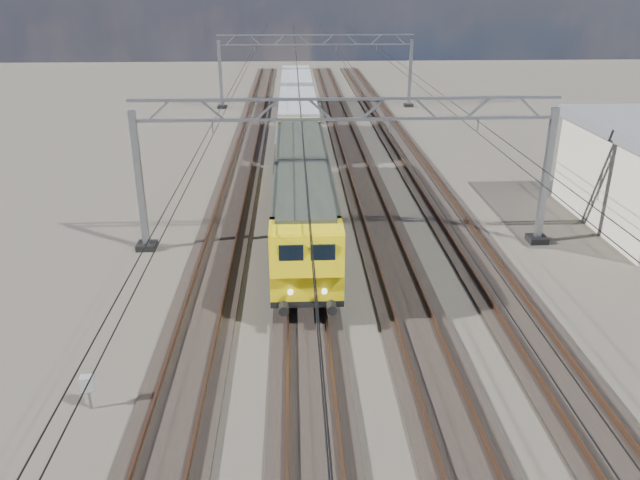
{
  "coord_description": "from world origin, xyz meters",
  "views": [
    {
      "loc": [
        -2.43,
        -23.81,
        11.86
      ],
      "look_at": [
        -1.41,
        -1.06,
        2.4
      ],
      "focal_mm": 35.0,
      "sensor_mm": 36.0,
      "label": 1
    }
  ],
  "objects_px": {
    "locomotive": "(302,188)",
    "catenary_gantry_mid": "(346,168)",
    "trackside_cabinet": "(87,385)",
    "catenary_gantry_far": "(316,68)",
    "hopper_wagon_lead": "(298,118)",
    "hopper_wagon_mid": "(296,89)"
  },
  "relations": [
    {
      "from": "locomotive",
      "to": "catenary_gantry_mid",
      "type": "bearing_deg",
      "value": -44.54
    },
    {
      "from": "locomotive",
      "to": "trackside_cabinet",
      "type": "relative_size",
      "value": 18.52
    },
    {
      "from": "catenary_gantry_mid",
      "to": "catenary_gantry_far",
      "type": "bearing_deg",
      "value": 90.0
    },
    {
      "from": "locomotive",
      "to": "catenary_gantry_far",
      "type": "bearing_deg",
      "value": 86.64
    },
    {
      "from": "locomotive",
      "to": "hopper_wagon_lead",
      "type": "distance_m",
      "value": 17.7
    },
    {
      "from": "catenary_gantry_far",
      "to": "hopper_wagon_mid",
      "type": "distance_m",
      "value": 3.37
    },
    {
      "from": "catenary_gantry_mid",
      "to": "hopper_wagon_lead",
      "type": "height_order",
      "value": "catenary_gantry_mid"
    },
    {
      "from": "locomotive",
      "to": "trackside_cabinet",
      "type": "xyz_separation_m",
      "value": [
        -6.61,
        -14.14,
        -1.47
      ]
    },
    {
      "from": "catenary_gantry_far",
      "to": "hopper_wagon_mid",
      "type": "relative_size",
      "value": 1.53
    },
    {
      "from": "catenary_gantry_mid",
      "to": "catenary_gantry_far",
      "type": "distance_m",
      "value": 36.0
    },
    {
      "from": "locomotive",
      "to": "hopper_wagon_lead",
      "type": "relative_size",
      "value": 1.62
    },
    {
      "from": "catenary_gantry_mid",
      "to": "hopper_wagon_lead",
      "type": "relative_size",
      "value": 1.53
    },
    {
      "from": "catenary_gantry_mid",
      "to": "trackside_cabinet",
      "type": "distance_m",
      "value": 15.22
    },
    {
      "from": "catenary_gantry_far",
      "to": "locomotive",
      "type": "relative_size",
      "value": 0.94
    },
    {
      "from": "catenary_gantry_mid",
      "to": "catenary_gantry_far",
      "type": "relative_size",
      "value": 1.0
    },
    {
      "from": "catenary_gantry_mid",
      "to": "trackside_cabinet",
      "type": "height_order",
      "value": "catenary_gantry_mid"
    },
    {
      "from": "locomotive",
      "to": "hopper_wagon_lead",
      "type": "xyz_separation_m",
      "value": [
        -0.0,
        17.7,
        -0.09
      ]
    },
    {
      "from": "hopper_wagon_lead",
      "to": "trackside_cabinet",
      "type": "xyz_separation_m",
      "value": [
        -6.61,
        -31.84,
        -1.37
      ]
    },
    {
      "from": "hopper_wagon_mid",
      "to": "hopper_wagon_lead",
      "type": "bearing_deg",
      "value": -90.0
    },
    {
      "from": "catenary_gantry_mid",
      "to": "catenary_gantry_far",
      "type": "xyz_separation_m",
      "value": [
        0.0,
        36.0,
        0.0
      ]
    },
    {
      "from": "catenary_gantry_mid",
      "to": "hopper_wagon_mid",
      "type": "distance_m",
      "value": 33.96
    },
    {
      "from": "hopper_wagon_lead",
      "to": "hopper_wagon_mid",
      "type": "relative_size",
      "value": 1.0
    }
  ]
}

